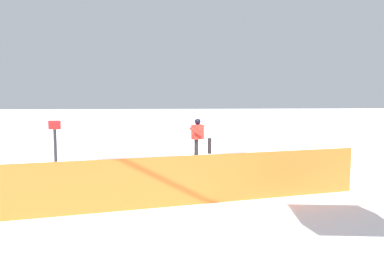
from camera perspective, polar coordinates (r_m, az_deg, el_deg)
name	(u,v)px	position (r m, az deg, el deg)	size (l,w,h in m)	color
ground_plane	(177,173)	(12.55, -2.51, -7.49)	(120.00, 120.00, 0.00)	white
grind_box	(177,165)	(12.49, -2.52, -6.20)	(5.56, 1.62, 0.64)	black
snowboarder	(199,135)	(12.49, 1.18, -1.24)	(1.45, 0.94, 1.34)	silver
safety_fence	(181,181)	(8.83, -1.87, -8.75)	(10.20, 0.06, 1.28)	orange
trail_marker	(55,148)	(12.48, -21.66, -3.02)	(0.40, 0.10, 1.97)	#262628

